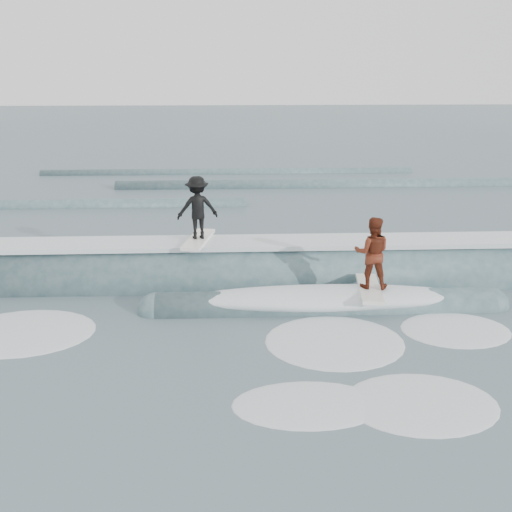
{
  "coord_description": "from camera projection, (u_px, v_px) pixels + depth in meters",
  "views": [
    {
      "loc": [
        -0.63,
        -11.72,
        6.24
      ],
      "look_at": [
        0.0,
        3.42,
        1.1
      ],
      "focal_mm": 40.0,
      "sensor_mm": 36.0,
      "label": 1
    }
  ],
  "objects": [
    {
      "name": "breaking_wave",
      "position": [
        262.0,
        282.0,
        17.05
      ],
      "size": [
        22.68,
        3.96,
        2.36
      ],
      "color": "#344F57",
      "rests_on": "ground"
    },
    {
      "name": "ground",
      "position": [
        262.0,
        349.0,
        13.12
      ],
      "size": [
        160.0,
        160.0,
        0.0
      ],
      "primitive_type": "plane",
      "color": "#3C4C57",
      "rests_on": "ground"
    },
    {
      "name": "surfer_red",
      "position": [
        372.0,
        255.0,
        14.86
      ],
      "size": [
        1.05,
        2.05,
        2.01
      ],
      "color": "white",
      "rests_on": "ground"
    },
    {
      "name": "surfer_black",
      "position": [
        197.0,
        210.0,
        16.53
      ],
      "size": [
        1.3,
        2.07,
        1.93
      ],
      "color": "white",
      "rests_on": "ground"
    },
    {
      "name": "whitewater",
      "position": [
        247.0,
        353.0,
        12.94
      ],
      "size": [
        15.55,
        5.63,
        0.1
      ],
      "color": "white",
      "rests_on": "ground"
    },
    {
      "name": "far_swells",
      "position": [
        206.0,
        189.0,
        29.74
      ],
      "size": [
        37.25,
        8.65,
        0.8
      ],
      "color": "#344F57",
      "rests_on": "ground"
    }
  ]
}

